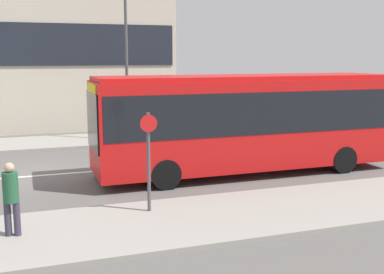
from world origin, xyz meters
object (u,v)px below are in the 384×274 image
(parked_car_0, at_px, (288,127))
(parked_car_1, at_px, (384,123))
(city_bus, at_px, (246,118))
(street_lamp, at_px, (126,43))
(bus_stop_sign, at_px, (149,154))
(pedestrian_near_stop, at_px, (11,195))

(parked_car_0, xyz_separation_m, parked_car_1, (5.67, -0.12, -0.03))
(city_bus, distance_m, street_lamp, 8.33)
(city_bus, height_order, street_lamp, street_lamp)
(bus_stop_sign, bearing_deg, parked_car_0, 43.49)
(pedestrian_near_stop, height_order, bus_stop_sign, bus_stop_sign)
(parked_car_1, distance_m, street_lamp, 14.03)
(parked_car_0, bearing_deg, bus_stop_sign, -136.51)
(city_bus, relative_size, street_lamp, 1.41)
(parked_car_1, bearing_deg, city_bus, -153.54)
(pedestrian_near_stop, height_order, street_lamp, street_lamp)
(parked_car_1, xyz_separation_m, street_lamp, (-13.25, 2.14, 4.08))
(parked_car_1, xyz_separation_m, pedestrian_near_stop, (-18.28, -9.38, 0.47))
(parked_car_0, distance_m, bus_stop_sign, 12.85)
(pedestrian_near_stop, xyz_separation_m, street_lamp, (5.03, 11.52, 3.61))
(city_bus, relative_size, parked_car_1, 2.35)
(parked_car_1, relative_size, bus_stop_sign, 1.76)
(pedestrian_near_stop, relative_size, bus_stop_sign, 0.65)
(city_bus, xyz_separation_m, parked_car_1, (10.60, 5.27, -1.37))
(parked_car_0, xyz_separation_m, bus_stop_sign, (-9.29, -8.82, 1.00))
(bus_stop_sign, bearing_deg, street_lamp, 80.99)
(street_lamp, bearing_deg, pedestrian_near_stop, -113.58)
(parked_car_0, relative_size, parked_car_1, 1.01)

